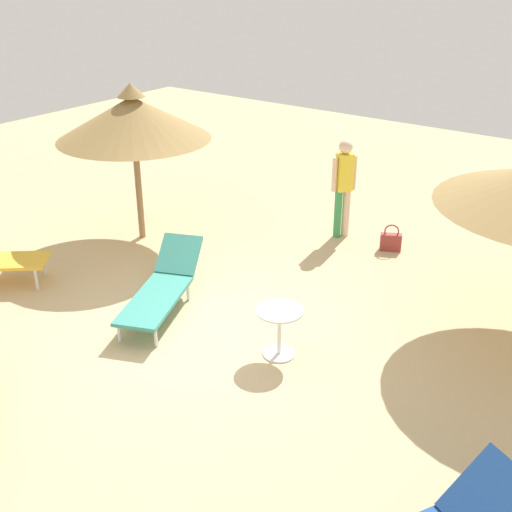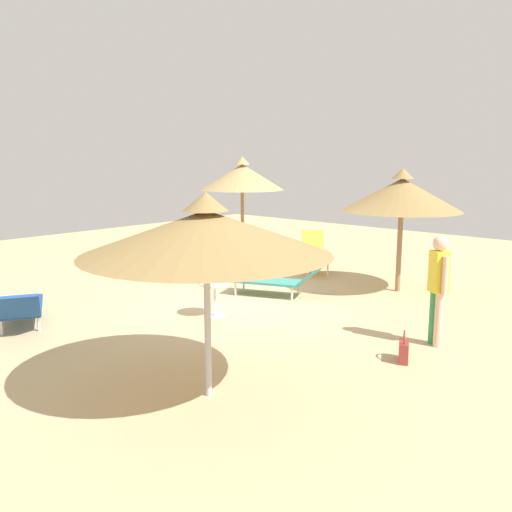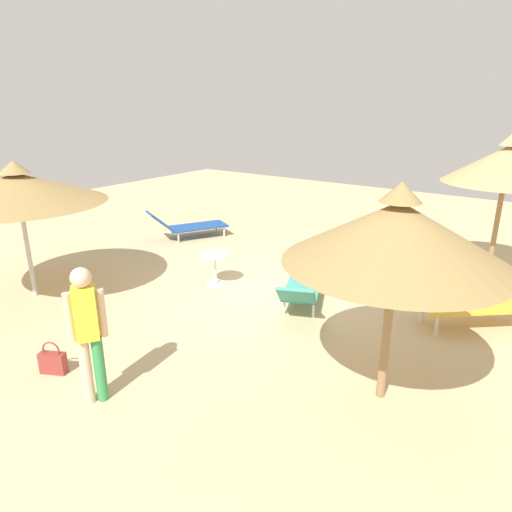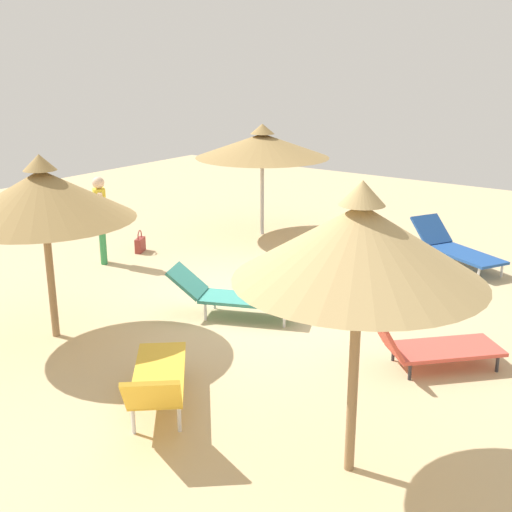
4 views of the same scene
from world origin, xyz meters
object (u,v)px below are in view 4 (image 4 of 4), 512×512
Objects in this scene: lounge_chair_near_right at (157,379)px; lounge_chair_far_left at (230,294)px; lounge_chair_center at (428,345)px; person_standing_far_right at (101,215)px; lounge_chair_back at (455,247)px; handbag at (140,244)px; parasol_umbrella_front at (262,145)px; parasol_umbrella_near_left at (43,195)px; parasol_umbrella_edge at (360,243)px; side_table_round at (294,260)px.

lounge_chair_far_left is at bearing 111.99° from lounge_chair_near_right.
person_standing_far_right reaches higher than lounge_chair_center.
lounge_chair_back reaches higher than handbag.
parasol_umbrella_front reaches higher than lounge_chair_far_left.
parasol_umbrella_edge is at bearing -4.10° from parasol_umbrella_near_left.
person_standing_far_right is (-5.64, -3.89, 0.61)m from lounge_chair_back.
handbag is at bearing -176.08° from side_table_round.
lounge_chair_near_right is at bearing -42.84° from handbag.
side_table_round is (2.38, -2.39, -1.59)m from parasol_umbrella_front.
parasol_umbrella_edge is 7.83m from person_standing_far_right.
parasol_umbrella_front reaches higher than handbag.
lounge_chair_center is 0.99× the size of person_standing_far_right.
person_standing_far_right is (-7.05, 3.12, -1.34)m from parasol_umbrella_edge.
lounge_chair_near_right is 6.52m from handbag.
lounge_chair_back reaches higher than lounge_chair_center.
parasol_umbrella_near_left is at bearing -82.77° from parasol_umbrella_front.
lounge_chair_back is 1.24× the size of person_standing_far_right.
lounge_chair_center is at bearing -29.54° from side_table_round.
parasol_umbrella_edge is 8.40m from handbag.
parasol_umbrella_edge is 2.94m from lounge_chair_near_right.
lounge_chair_far_left reaches higher than handbag.
lounge_chair_far_left is at bearing -24.51° from handbag.
lounge_chair_center is at bearing 54.56° from lounge_chair_near_right.
person_standing_far_right is at bearing -145.40° from lounge_chair_back.
lounge_chair_far_left is (2.42, -4.31, -1.66)m from parasol_umbrella_front.
parasol_umbrella_edge is (4.96, -0.36, 0.23)m from parasol_umbrella_near_left.
side_table_round is (3.62, 0.25, 0.26)m from handbag.
lounge_chair_far_left reaches higher than side_table_round.
handbag is 3.64m from side_table_round.
lounge_chair_far_left is 3.24× the size of side_table_round.
parasol_umbrella_near_left is 5.53m from lounge_chair_center.
lounge_chair_back is at bearing 101.38° from parasol_umbrella_edge.
lounge_chair_back is at bearing 53.45° from side_table_round.
lounge_chair_back is 4.56× the size of handbag.
parasol_umbrella_edge is at bearing -51.92° from side_table_round.
parasol_umbrella_front is 1.73× the size of person_standing_far_right.
lounge_chair_far_left is (-3.35, 2.42, -1.95)m from parasol_umbrella_edge.
parasol_umbrella_edge reaches higher than lounge_chair_far_left.
parasol_umbrella_edge is at bearing -85.56° from lounge_chair_center.
lounge_chair_center is at bearing 1.91° from lounge_chair_far_left.
parasol_umbrella_near_left is 5.68× the size of handbag.
parasol_umbrella_near_left is 4.58m from side_table_round.
person_standing_far_right is 3.89m from side_table_round.
lounge_chair_back is at bearing 3.80° from parasol_umbrella_front.
parasol_umbrella_front is 1.74× the size of lounge_chair_center.
lounge_chair_near_right is at bearing -125.44° from lounge_chair_center.
lounge_chair_near_right is 7.40m from lounge_chair_back.
parasol_umbrella_near_left reaches higher than lounge_chair_far_left.
parasol_umbrella_edge is 3.22m from lounge_chair_center.
side_table_round is at bearing 91.31° from lounge_chair_far_left.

